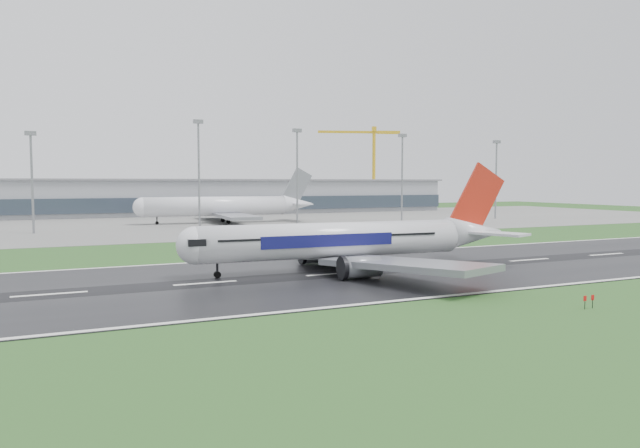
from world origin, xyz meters
name	(u,v)px	position (x,y,z in m)	size (l,w,h in m)	color
ground	(439,267)	(0.00, 0.00, 0.00)	(520.00, 520.00, 0.00)	#214B1B
runway	(439,267)	(0.00, 0.00, 0.05)	(400.00, 45.00, 0.10)	black
apron	(233,222)	(0.00, 125.00, 0.04)	(400.00, 130.00, 0.08)	slate
terminal	(196,197)	(0.00, 185.00, 7.50)	(240.00, 36.00, 15.00)	gray
main_airliner	(356,218)	(-14.68, 2.50, 8.54)	(57.20, 54.48, 16.89)	silver
parked_airliner	(224,196)	(-4.75, 120.09, 9.56)	(64.72, 60.26, 18.97)	silver
tower_crane	(374,168)	(101.25, 200.00, 22.30)	(45.21, 2.47, 44.60)	gold
floodmast_1	(32,185)	(-64.48, 100.00, 13.61)	(0.64, 0.64, 27.21)	gray
floodmast_2	(199,176)	(-17.95, 100.00, 16.19)	(0.64, 0.64, 32.38)	gray
floodmast_3	(297,179)	(14.93, 100.00, 15.43)	(0.64, 0.64, 30.86)	gray
floodmast_4	(402,180)	(55.94, 100.00, 15.28)	(0.64, 0.64, 30.56)	gray
floodmast_5	(496,181)	(99.25, 100.00, 14.76)	(0.64, 0.64, 29.52)	gray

